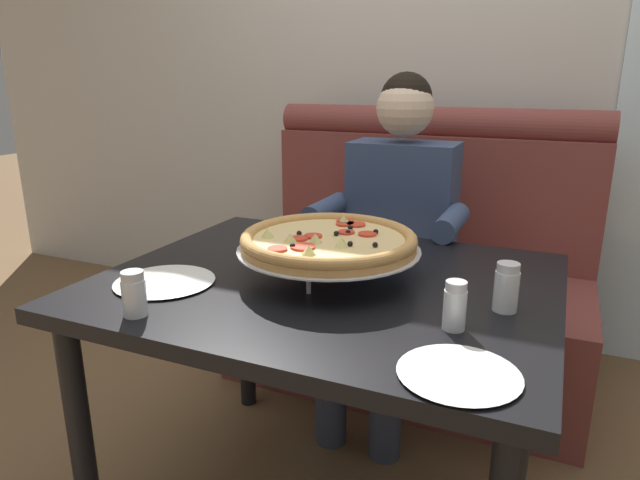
% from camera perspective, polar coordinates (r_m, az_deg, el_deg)
% --- Properties ---
extents(back_wall_with_window, '(6.00, 0.12, 2.80)m').
position_cam_1_polar(back_wall_with_window, '(2.84, 13.57, 18.90)').
color(back_wall_with_window, beige).
rests_on(back_wall_with_window, ground_plane).
extents(booth_bench, '(1.43, 0.78, 1.13)m').
position_cam_1_polar(booth_bench, '(2.44, 9.48, -4.44)').
color(booth_bench, brown).
rests_on(booth_bench, ground_plane).
extents(dining_table, '(1.16, 0.95, 0.74)m').
position_cam_1_polar(dining_table, '(1.51, 0.73, -7.12)').
color(dining_table, black).
rests_on(dining_table, ground_plane).
extents(diner_main, '(0.54, 0.64, 1.27)m').
position_cam_1_polar(diner_main, '(2.10, 7.58, 1.19)').
color(diner_main, '#2D3342').
rests_on(diner_main, ground_plane).
extents(pizza, '(0.48, 0.48, 0.13)m').
position_cam_1_polar(pizza, '(1.45, 0.88, -0.16)').
color(pizza, silver).
rests_on(pizza, dining_table).
extents(shaker_parmesan, '(0.05, 0.05, 0.10)m').
position_cam_1_polar(shaker_parmesan, '(1.30, -18.51, -5.54)').
color(shaker_parmesan, white).
rests_on(shaker_parmesan, dining_table).
extents(shaker_pepper_flakes, '(0.05, 0.05, 0.11)m').
position_cam_1_polar(shaker_pepper_flakes, '(1.20, 13.64, -6.90)').
color(shaker_pepper_flakes, white).
rests_on(shaker_pepper_flakes, dining_table).
extents(shaker_oregano, '(0.06, 0.06, 0.11)m').
position_cam_1_polar(shaker_oregano, '(1.33, 18.55, -4.95)').
color(shaker_oregano, white).
rests_on(shaker_oregano, dining_table).
extents(plate_near_left, '(0.22, 0.22, 0.02)m').
position_cam_1_polar(plate_near_left, '(1.04, 14.06, -12.87)').
color(plate_near_left, white).
rests_on(plate_near_left, dining_table).
extents(plate_near_right, '(0.26, 0.26, 0.02)m').
position_cam_1_polar(plate_near_right, '(1.49, -15.65, -3.91)').
color(plate_near_right, white).
rests_on(plate_near_right, dining_table).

